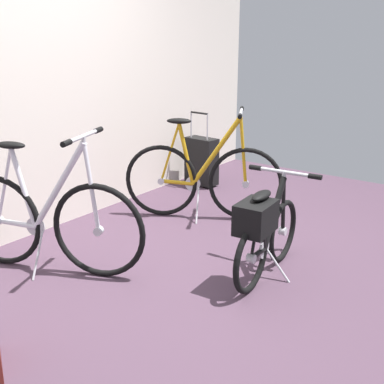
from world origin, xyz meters
TOP-DOWN VIEW (x-y plane):
  - ground_plane at (0.00, 0.00)m, footprint 6.00×6.00m
  - back_wall at (0.00, 1.65)m, footprint 6.00×0.10m
  - folding_bike_foreground at (0.20, -0.33)m, footprint 1.00×0.53m
  - display_bike_left at (-0.58, 0.95)m, footprint 0.67×1.36m
  - display_bike_right at (0.93, 0.68)m, footprint 0.76×1.28m
  - rolling_suitcase at (1.75, 1.28)m, footprint 0.21×0.37m

SIDE VIEW (x-z plane):
  - ground_plane at x=0.00m, z-range 0.00..0.00m
  - rolling_suitcase at x=1.75m, z-range -0.13..0.70m
  - folding_bike_foreground at x=0.20m, z-range 0.00..0.71m
  - display_bike_right at x=0.93m, z-range -0.12..0.88m
  - display_bike_left at x=-0.58m, z-range -0.13..0.88m
  - back_wall at x=0.00m, z-range 0.00..2.98m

